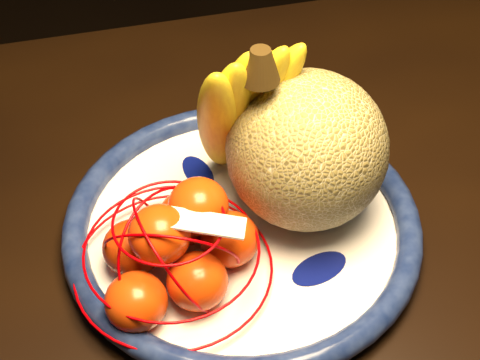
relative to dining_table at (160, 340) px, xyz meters
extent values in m
cube|color=black|center=(0.00, 0.00, 0.06)|extent=(1.55, 0.96, 0.04)
cylinder|color=white|center=(0.10, 0.05, 0.09)|extent=(0.33, 0.33, 0.01)
torus|color=#050F38|center=(0.10, 0.05, 0.10)|extent=(0.36, 0.36, 0.03)
cylinder|color=white|center=(0.10, 0.05, 0.08)|extent=(0.16, 0.16, 0.00)
ellipsoid|color=#070F5C|center=(0.16, -0.02, 0.10)|extent=(0.13, 0.10, 0.00)
ellipsoid|color=#070F5C|center=(0.07, 0.14, 0.10)|extent=(0.08, 0.12, 0.00)
ellipsoid|color=#070F5C|center=(-0.01, 0.05, 0.10)|extent=(0.10, 0.06, 0.00)
sphere|color=olive|center=(0.17, 0.07, 0.17)|extent=(0.16, 0.16, 0.16)
ellipsoid|color=yellow|center=(0.09, 0.11, 0.20)|extent=(0.07, 0.13, 0.20)
ellipsoid|color=yellow|center=(0.10, 0.11, 0.20)|extent=(0.04, 0.12, 0.20)
ellipsoid|color=yellow|center=(0.10, 0.11, 0.20)|extent=(0.06, 0.12, 0.21)
ellipsoid|color=yellow|center=(0.11, 0.12, 0.20)|extent=(0.08, 0.12, 0.21)
ellipsoid|color=yellow|center=(0.12, 0.12, 0.20)|extent=(0.10, 0.12, 0.20)
ellipsoid|color=yellow|center=(0.13, 0.12, 0.20)|extent=(0.12, 0.11, 0.20)
cone|color=black|center=(0.11, 0.11, 0.29)|extent=(0.04, 0.04, 0.03)
ellipsoid|color=#FF4312|center=(-0.02, -0.03, 0.12)|extent=(0.06, 0.06, 0.05)
ellipsoid|color=#FF4312|center=(0.04, -0.02, 0.12)|extent=(0.06, 0.06, 0.05)
ellipsoid|color=#FF4312|center=(0.08, 0.02, 0.12)|extent=(0.06, 0.06, 0.05)
ellipsoid|color=#FF4312|center=(-0.01, 0.03, 0.12)|extent=(0.06, 0.06, 0.05)
ellipsoid|color=#FF4312|center=(0.04, 0.05, 0.12)|extent=(0.06, 0.06, 0.05)
ellipsoid|color=#FF4312|center=(0.01, 0.00, 0.16)|extent=(0.06, 0.06, 0.05)
ellipsoid|color=#FF4312|center=(0.05, 0.03, 0.16)|extent=(0.06, 0.06, 0.05)
torus|color=#B60003|center=(0.02, 0.01, 0.11)|extent=(0.24, 0.24, 0.00)
torus|color=#B60003|center=(0.02, 0.01, 0.13)|extent=(0.21, 0.21, 0.00)
torus|color=#B60003|center=(0.02, 0.01, 0.17)|extent=(0.13, 0.13, 0.00)
torus|color=#B60003|center=(0.02, 0.01, 0.13)|extent=(0.13, 0.12, 0.12)
torus|color=#B60003|center=(0.02, 0.01, 0.13)|extent=(0.08, 0.13, 0.12)
torus|color=#B60003|center=(0.02, 0.01, 0.13)|extent=(0.14, 0.09, 0.12)
cube|color=white|center=(0.05, -0.01, 0.18)|extent=(0.08, 0.05, 0.01)
camera|label=1|loc=(-0.01, -0.42, 0.65)|focal=55.00mm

